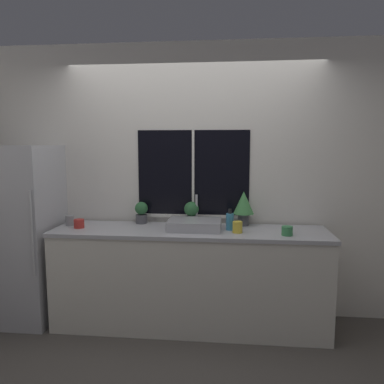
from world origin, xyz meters
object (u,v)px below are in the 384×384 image
Objects in this scene: mug_yellow at (237,227)px; potted_plant_left at (141,212)px; mug_grey at (70,220)px; soap_bottle at (230,221)px; sink at (194,224)px; potted_plant_center at (191,212)px; mug_red at (79,224)px; potted_plant_right at (244,205)px; mug_green at (287,231)px; refrigerator at (23,233)px.

potted_plant_left is at bearing 161.95° from mug_yellow.
soap_bottle is at bearing -1.38° from mug_grey.
sink reaches higher than mug_grey.
mug_yellow is at bearing -34.72° from potted_plant_center.
soap_bottle is (0.32, 0.01, 0.04)m from sink.
potted_plant_center is at bearing 151.23° from soap_bottle.
potted_plant_center is 1.07m from mug_red.
mug_green is (0.36, -0.36, -0.16)m from potted_plant_right.
potted_plant_left is (-0.55, 0.22, 0.07)m from sink.
soap_bottle is 2.05× the size of mug_red.
mug_grey is (-1.22, 0.05, 0.00)m from sink.
sink reaches higher than potted_plant_center.
mug_yellow is at bearing -18.05° from potted_plant_left.
soap_bottle is 2.06× the size of mug_green.
potted_plant_right reaches higher than soap_bottle.
sink reaches higher than potted_plant_left.
potted_plant_center is at bearing 157.55° from mug_green.
sink is 0.33m from soap_bottle.
mug_yellow is (0.44, -0.31, -0.07)m from potted_plant_center.
potted_plant_left is 1.42m from mug_green.
potted_plant_right is (0.46, 0.22, 0.16)m from sink.
potted_plant_left is 2.25× the size of mug_red.
mug_yellow is (-0.06, -0.31, -0.15)m from potted_plant_right.
mug_red is (-1.04, -0.27, -0.08)m from potted_plant_center.
sink is at bearing -154.57° from potted_plant_right.
potted_plant_right is (0.51, 0.00, 0.08)m from potted_plant_center.
mug_grey is at bearing 178.62° from soap_bottle.
soap_bottle reaches higher than mug_red.
soap_bottle is 1.55m from mug_grey.
mug_red is (0.13, -0.10, -0.01)m from mug_grey.
potted_plant_center is at bearing 14.53° from mug_red.
mug_red is at bearing -165.47° from potted_plant_center.
potted_plant_right reaches higher than potted_plant_left.
mug_red is at bearing 177.26° from mug_green.
mug_green is 1.91m from mug_red.
potted_plant_center is (0.50, 0.00, 0.01)m from potted_plant_left.
soap_bottle is (0.88, -0.21, -0.03)m from potted_plant_left.
mug_red reaches higher than mug_green.
sink is 2.25× the size of potted_plant_left.
sink is 0.24m from potted_plant_center.
sink is at bearing -2.20° from mug_grey.
refrigerator is at bearing -172.68° from potted_plant_center.
refrigerator is at bearing 174.39° from mug_red.
sink is 5.07× the size of mug_red.
mug_green is at bearing -22.45° from potted_plant_center.
potted_plant_center is 0.95m from mug_green.
sink reaches higher than mug_green.
potted_plant_left is 0.64× the size of potted_plant_right.
refrigerator is at bearing -175.02° from mug_grey.
sink is 0.83m from mug_green.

